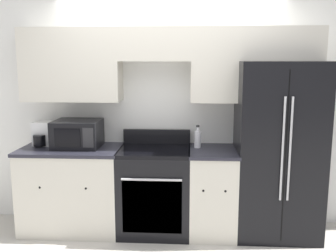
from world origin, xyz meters
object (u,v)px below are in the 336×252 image
object	(u,v)px
bottle	(198,139)
refrigerator	(276,149)
oven_range	(155,190)
microwave	(78,134)

from	to	relation	value
bottle	refrigerator	bearing A→B (deg)	-1.18
oven_range	microwave	world-z (taller)	microwave
oven_range	refrigerator	xyz separation A→B (m)	(1.29, 0.08, 0.45)
refrigerator	microwave	distance (m)	2.14
microwave	bottle	world-z (taller)	microwave
microwave	oven_range	bearing A→B (deg)	-3.54
bottle	microwave	bearing A→B (deg)	-178.16
refrigerator	bottle	xyz separation A→B (m)	(-0.84, 0.02, 0.10)
microwave	bottle	distance (m)	1.30
microwave	bottle	size ratio (longest dim) A/B	2.01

